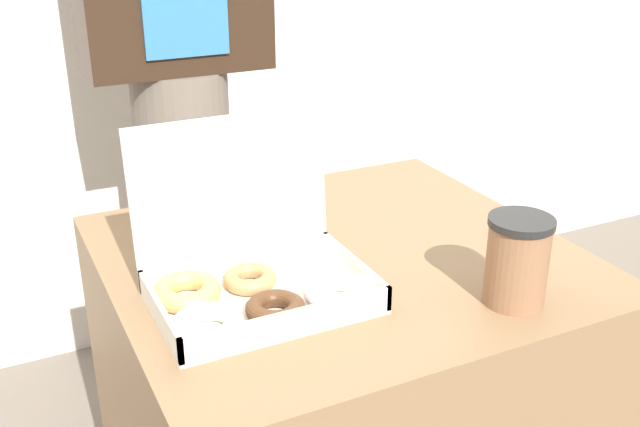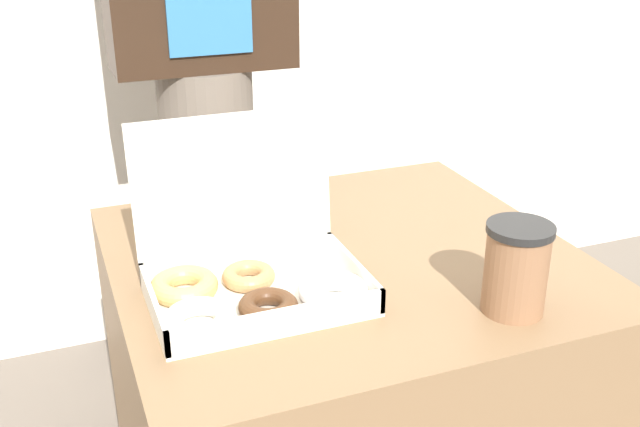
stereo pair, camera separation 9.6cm
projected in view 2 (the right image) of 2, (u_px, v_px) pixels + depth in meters
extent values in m
cube|color=brown|center=(342.00, 422.00, 1.51)|extent=(0.82, 0.77, 0.76)
cube|color=silver|center=(258.00, 300.00, 1.20)|extent=(0.34, 0.23, 0.01)
cube|color=silver|center=(154.00, 306.00, 1.14)|extent=(0.01, 0.23, 0.04)
cube|color=silver|center=(353.00, 270.00, 1.25)|extent=(0.01, 0.23, 0.04)
cube|color=silver|center=(280.00, 322.00, 1.10)|extent=(0.34, 0.01, 0.04)
cube|color=silver|center=(239.00, 258.00, 1.29)|extent=(0.34, 0.01, 0.04)
cube|color=silver|center=(233.00, 182.00, 1.25)|extent=(0.34, 0.03, 0.23)
torus|color=silver|center=(199.00, 319.00, 1.11)|extent=(0.15, 0.15, 0.03)
torus|color=tan|center=(184.00, 286.00, 1.20)|extent=(0.14, 0.14, 0.03)
torus|color=#4C2D19|center=(268.00, 306.00, 1.15)|extent=(0.13, 0.13, 0.03)
torus|color=#B27F4C|center=(249.00, 276.00, 1.24)|extent=(0.11, 0.11, 0.03)
torus|color=white|center=(333.00, 292.00, 1.18)|extent=(0.16, 0.16, 0.04)
cylinder|color=#8C6042|center=(516.00, 272.00, 1.15)|extent=(0.10, 0.10, 0.13)
cylinder|color=black|center=(521.00, 229.00, 1.12)|extent=(0.10, 0.10, 0.01)
cylinder|color=#665B51|center=(214.00, 245.00, 2.02)|extent=(0.24, 0.24, 0.97)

